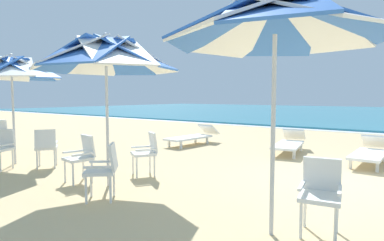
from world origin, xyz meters
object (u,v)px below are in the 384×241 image
at_px(beach_umbrella_1, 106,56).
at_px(plastic_chair_2, 147,151).
at_px(beach_umbrella_2, 11,69).
at_px(plastic_chair_3, 82,155).
at_px(sun_lounger_2, 289,143).
at_px(plastic_chair_5, 1,146).
at_px(sun_lounger_3, 193,136).
at_px(plastic_chair_1, 105,168).
at_px(plastic_chair_0, 321,191).
at_px(plastic_chair_4, 46,146).
at_px(sun_lounger_1, 370,152).
at_px(beach_umbrella_0, 275,25).

relative_size(beach_umbrella_1, plastic_chair_2, 3.08).
relative_size(beach_umbrella_1, beach_umbrella_2, 1.04).
height_order(plastic_chair_3, sun_lounger_2, plastic_chair_3).
bearing_deg(plastic_chair_5, beach_umbrella_1, 10.60).
bearing_deg(sun_lounger_3, plastic_chair_1, -66.90).
bearing_deg(beach_umbrella_2, plastic_chair_0, 2.81).
height_order(plastic_chair_4, sun_lounger_2, plastic_chair_4).
bearing_deg(plastic_chair_2, plastic_chair_5, -152.98).
xyz_separation_m(plastic_chair_2, sun_lounger_1, (3.43, 3.90, -0.22)).
bearing_deg(plastic_chair_4, plastic_chair_2, 20.92).
height_order(plastic_chair_5, sun_lounger_1, plastic_chair_5).
relative_size(beach_umbrella_0, plastic_chair_2, 3.11).
relative_size(plastic_chair_0, plastic_chair_2, 1.00).
bearing_deg(plastic_chair_3, plastic_chair_0, 4.54).
height_order(beach_umbrella_0, plastic_chair_4, beach_umbrella_0).
distance_m(beach_umbrella_1, plastic_chair_2, 2.01).
xyz_separation_m(plastic_chair_5, sun_lounger_2, (4.32, 5.71, -0.22)).
distance_m(plastic_chair_3, sun_lounger_2, 5.66).
bearing_deg(plastic_chair_1, beach_umbrella_0, 8.01).
distance_m(plastic_chair_0, sun_lounger_1, 4.65).
distance_m(plastic_chair_3, plastic_chair_5, 2.36).
bearing_deg(plastic_chair_3, plastic_chair_5, -169.67).
bearing_deg(plastic_chair_2, sun_lounger_1, 48.70).
bearing_deg(plastic_chair_3, sun_lounger_1, 50.91).
bearing_deg(beach_umbrella_0, plastic_chair_5, -176.38).
distance_m(beach_umbrella_0, plastic_chair_0, 1.95).
distance_m(beach_umbrella_1, sun_lounger_3, 5.42).
relative_size(beach_umbrella_0, plastic_chair_5, 3.11).
bearing_deg(sun_lounger_2, beach_umbrella_1, -105.20).
bearing_deg(beach_umbrella_1, plastic_chair_4, 177.74).
bearing_deg(plastic_chair_0, beach_umbrella_2, -177.19).
height_order(beach_umbrella_1, plastic_chair_5, beach_umbrella_1).
xyz_separation_m(beach_umbrella_0, plastic_chair_5, (-6.03, -0.38, -1.86)).
distance_m(beach_umbrella_2, plastic_chair_4, 1.99).
distance_m(plastic_chair_1, plastic_chair_5, 3.50).
bearing_deg(beach_umbrella_2, sun_lounger_1, 36.68).
relative_size(plastic_chair_3, beach_umbrella_2, 0.34).
relative_size(beach_umbrella_0, plastic_chair_4, 3.11).
bearing_deg(beach_umbrella_1, plastic_chair_1, -41.99).
xyz_separation_m(plastic_chair_2, plastic_chair_5, (-2.93, -1.50, 0.00)).
relative_size(plastic_chair_4, plastic_chair_5, 1.00).
xyz_separation_m(sun_lounger_1, sun_lounger_2, (-2.04, 0.31, 0.00)).
bearing_deg(beach_umbrella_1, sun_lounger_3, 109.37).
distance_m(plastic_chair_2, plastic_chair_4, 2.41).
xyz_separation_m(plastic_chair_0, sun_lounger_2, (-2.14, 4.96, -0.22)).
xyz_separation_m(beach_umbrella_0, beach_umbrella_2, (-6.36, 0.04, -0.16)).
distance_m(plastic_chair_5, sun_lounger_1, 8.35).
height_order(beach_umbrella_0, plastic_chair_3, beach_umbrella_0).
distance_m(beach_umbrella_0, plastic_chair_1, 3.16).
height_order(plastic_chair_3, plastic_chair_4, same).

